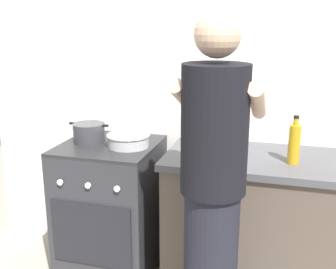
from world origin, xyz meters
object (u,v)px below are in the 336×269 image
Objects in this scene: person at (213,198)px; mixing_bowl at (128,140)px; utensil_crock at (216,129)px; pot at (89,133)px; oil_bottle at (294,143)px; stove_range at (111,209)px.

mixing_bowl is at bearing 138.97° from person.
person is at bearing -81.77° from utensil_crock.
pot reaches higher than mixing_bowl.
stove_range is at bearing 176.58° from oil_bottle.
person reaches higher than stove_range.
utensil_crock is at bearing 98.23° from person.
mixing_bowl is at bearing 176.87° from oil_bottle.
mixing_bowl is 0.99m from oil_bottle.
pot reaches higher than stove_range.
person is at bearing -41.03° from mixing_bowl.
utensil_crock is (0.51, 0.23, 0.05)m from mixing_bowl.
utensil_crock reaches higher than pot.
stove_range is 1.26m from oil_bottle.
stove_range is 0.87m from utensil_crock.
utensil_crock is (0.65, 0.21, 0.54)m from stove_range.
person is (0.90, -0.57, -0.10)m from pot.
stove_range is 0.53m from pot.
pot is at bearing 147.83° from person.
stove_range is 3.35× the size of oil_bottle.
stove_range is 3.36× the size of pot.
person reaches higher than oil_bottle.
utensil_crock is 0.79m from person.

